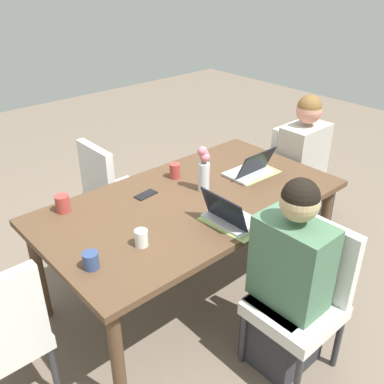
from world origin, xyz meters
The scene contains 17 objects.
ground_plane centered at (0.00, 0.00, 0.00)m, with size 10.00×10.00×0.00m, color #756656.
dining_table centered at (0.00, 0.00, 0.68)m, with size 1.96×1.06×0.75m.
chair_head_right_left_near centered at (1.28, 0.08, 0.50)m, with size 0.44×0.44×0.90m.
person_head_right_left_near centered at (1.22, 0.01, 0.53)m, with size 0.40×0.36×1.19m.
chair_near_left_mid centered at (0.07, -0.86, 0.50)m, with size 0.44×0.44×0.90m.
person_near_left_mid centered at (-0.01, -0.80, 0.53)m, with size 0.36×0.40×1.19m.
chair_far_right_near centered at (-0.08, 0.86, 0.50)m, with size 0.44×0.44×0.90m.
flower_vase centered at (0.14, 0.04, 0.92)m, with size 0.08×0.08×0.31m.
placemat_head_right_left_near centered at (0.58, 0.00, 0.75)m, with size 0.36×0.26×0.00m, color #9EBC66.
placemat_near_left_mid centered at (0.00, -0.37, 0.75)m, with size 0.36×0.26×0.00m, color #9EBC66.
laptop_near_left_mid centered at (-0.03, -0.36, 0.79)m, with size 0.22×0.32×0.21m.
laptop_head_right_left_near centered at (0.54, -0.02, 0.79)m, with size 0.32×0.22×0.20m.
coffee_mug_near_left centered at (0.11, 0.31, 0.80)m, with size 0.07×0.07×0.11m, color #AD3D38.
coffee_mug_near_right centered at (-0.84, -0.19, 0.79)m, with size 0.08×0.08×0.09m, color #33477A.
coffee_mug_centre_left centered at (-0.69, 0.41, 0.80)m, with size 0.09×0.09×0.11m, color #AD3D38.
coffee_mug_centre_right centered at (-0.54, -0.20, 0.80)m, with size 0.07×0.07×0.09m, color white.
phone_black centered at (-0.19, 0.24, 0.75)m, with size 0.15×0.07×0.01m, color black.
Camera 1 is at (-1.60, -1.80, 2.11)m, focal length 40.38 mm.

